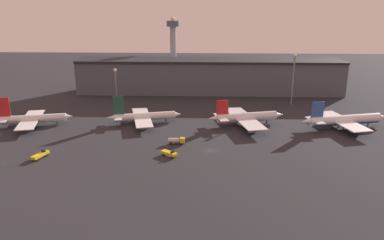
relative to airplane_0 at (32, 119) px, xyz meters
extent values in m
plane|color=#26262B|center=(82.75, -28.36, -3.21)|extent=(600.00, 600.00, 0.00)
cube|color=#4C515B|center=(82.75, 71.69, 6.79)|extent=(165.04, 22.46, 19.98)
cube|color=black|center=(82.75, 71.69, 17.38)|extent=(165.04, 24.46, 1.20)
cylinder|color=silver|center=(0.56, 0.14, 0.14)|extent=(28.76, 10.39, 3.52)
cylinder|color=silver|center=(0.56, 0.14, -0.48)|extent=(27.23, 9.53, 2.99)
cone|color=silver|center=(15.53, 3.88, 0.14)|extent=(4.91, 4.27, 3.34)
cube|color=red|center=(-11.16, -2.79, 6.33)|extent=(4.87, 1.58, 8.88)
cube|color=silver|center=(-11.72, -2.93, 0.66)|extent=(6.17, 11.87, 0.24)
cube|color=silver|center=(-0.84, -0.21, -0.30)|extent=(15.16, 32.48, 0.36)
cylinder|color=gray|center=(-2.14, 8.57, -1.52)|extent=(4.22, 2.82, 1.93)
cylinder|color=gray|center=(2.14, -8.57, -1.52)|extent=(4.22, 2.82, 1.93)
cylinder|color=black|center=(10.32, 2.58, -2.41)|extent=(0.50, 0.50, 1.58)
cylinder|color=black|center=(-1.18, 1.16, -2.41)|extent=(0.50, 0.50, 1.58)
cylinder|color=black|center=(-0.50, -1.57, -2.41)|extent=(0.50, 0.50, 1.58)
cylinder|color=white|center=(51.79, 6.09, 0.06)|extent=(28.72, 10.30, 3.43)
cylinder|color=#ADB2B7|center=(51.79, 6.09, -0.55)|extent=(27.20, 9.45, 2.92)
cone|color=white|center=(66.74, 9.83, 0.06)|extent=(4.79, 4.16, 3.26)
cone|color=white|center=(36.69, 2.31, 0.31)|extent=(5.70, 4.08, 2.92)
cube|color=#1E4738|center=(40.08, 3.16, 6.17)|extent=(4.76, 1.55, 8.80)
cube|color=white|center=(39.52, 3.02, 0.57)|extent=(6.15, 12.10, 0.24)
cube|color=white|center=(50.40, 5.74, -0.37)|extent=(15.15, 33.12, 0.36)
cylinder|color=gray|center=(49.05, 14.71, -1.57)|extent=(4.12, 2.75, 1.89)
cylinder|color=gray|center=(53.43, -2.81, -1.57)|extent=(4.12, 2.75, 1.89)
cylinder|color=black|center=(61.56, 8.53, -2.43)|extent=(0.50, 0.50, 1.54)
cylinder|color=black|center=(50.07, 7.08, -2.43)|extent=(0.50, 0.50, 1.54)
cylinder|color=black|center=(50.73, 4.41, -2.43)|extent=(0.50, 0.50, 1.54)
cylinder|color=silver|center=(100.03, 5.01, 0.64)|extent=(28.81, 10.88, 4.05)
cylinder|color=silver|center=(100.03, 5.01, -0.07)|extent=(27.27, 9.95, 3.44)
cone|color=silver|center=(115.12, 8.79, 0.64)|extent=(5.64, 4.91, 3.84)
cone|color=silver|center=(84.75, 1.19, 0.94)|extent=(6.72, 4.81, 3.44)
cube|color=red|center=(88.35, 2.09, 5.98)|extent=(5.59, 1.76, 6.63)
cube|color=silver|center=(87.79, 1.95, 1.24)|extent=(7.13, 13.79, 0.24)
cube|color=silver|center=(98.64, 4.66, 0.13)|extent=(17.53, 37.73, 0.36)
cylinder|color=gray|center=(96.98, 14.83, -1.23)|extent=(4.86, 3.24, 2.23)
cylinder|color=gray|center=(101.97, -5.09, -1.23)|extent=(4.86, 3.24, 2.23)
cylinder|color=black|center=(109.77, 7.45, -2.30)|extent=(0.50, 0.50, 1.82)
cylinder|color=black|center=(98.25, 6.23, -2.30)|extent=(0.50, 0.50, 1.82)
cylinder|color=black|center=(99.03, 3.09, -2.30)|extent=(0.50, 0.50, 1.82)
cylinder|color=white|center=(144.50, 1.98, 0.77)|extent=(34.49, 12.43, 4.19)
cylinder|color=#2D519E|center=(144.50, 1.98, 0.04)|extent=(32.66, 11.40, 3.56)
cone|color=white|center=(162.45, 6.47, 0.77)|extent=(5.84, 5.08, 3.98)
cone|color=white|center=(126.34, -2.56, 1.09)|extent=(6.96, 4.98, 3.56)
cube|color=#2D519E|center=(130.44, -1.54, 6.36)|extent=(5.78, 1.81, 6.99)
cube|color=white|center=(129.77, -1.70, 1.40)|extent=(6.81, 12.02, 0.24)
cube|color=white|center=(142.83, 1.56, 0.25)|extent=(16.58, 32.79, 0.36)
cylinder|color=gray|center=(141.69, 10.37, -1.15)|extent=(5.03, 3.35, 2.30)
cylinder|color=gray|center=(145.97, -6.75, -1.15)|extent=(5.03, 3.35, 2.30)
cylinder|color=black|center=(156.21, 4.91, -2.26)|extent=(0.50, 0.50, 1.88)
cylinder|color=black|center=(142.42, 3.18, -2.26)|extent=(0.50, 0.50, 1.88)
cylinder|color=black|center=(143.23, -0.07, -2.26)|extent=(0.50, 0.50, 1.88)
cube|color=gold|center=(19.86, -38.02, -1.97)|extent=(4.41, 7.96, 1.03)
cube|color=black|center=(20.42, -36.20, -1.05)|extent=(1.71, 1.14, 0.80)
cylinder|color=black|center=(19.78, -35.44, -2.76)|extent=(0.80, 1.03, 0.90)
cylinder|color=black|center=(21.39, -35.94, -2.76)|extent=(0.80, 1.03, 0.90)
cylinder|color=black|center=(18.33, -40.11, -2.76)|extent=(0.80, 1.03, 0.90)
cylinder|color=black|center=(19.93, -40.61, -2.76)|extent=(0.80, 1.03, 0.90)
cube|color=gold|center=(71.39, -21.77, -1.51)|extent=(2.02, 2.19, 1.95)
cylinder|color=#B7B7BC|center=(67.77, -21.90, -1.53)|extent=(4.36, 2.07, 1.91)
cylinder|color=black|center=(71.08, -20.99, -2.76)|extent=(0.92, 0.56, 0.90)
cylinder|color=black|center=(71.14, -22.58, -2.76)|extent=(0.92, 0.56, 0.90)
cylinder|color=black|center=(66.65, -21.15, -2.76)|extent=(0.92, 0.56, 0.90)
cylinder|color=black|center=(66.71, -22.74, -2.76)|extent=(0.92, 0.56, 0.90)
cube|color=gold|center=(67.21, -34.51, -1.97)|extent=(6.69, 5.75, 1.02)
cube|color=black|center=(68.55, -35.49, -1.06)|extent=(1.51, 1.70, 0.80)
cylinder|color=black|center=(69.43, -35.07, -2.76)|extent=(1.06, 0.99, 0.90)
cylinder|color=black|center=(68.42, -36.45, -2.76)|extent=(1.06, 0.99, 0.90)
cylinder|color=black|center=(66.00, -32.56, -2.76)|extent=(1.06, 0.99, 0.90)
cylinder|color=black|center=(65.00, -33.94, -2.76)|extent=(1.06, 0.99, 0.90)
cylinder|color=slate|center=(29.66, 42.72, 5.98)|extent=(0.70, 0.70, 18.37)
sphere|color=beige|center=(29.66, 42.72, 15.76)|extent=(1.80, 1.80, 1.80)
cylinder|color=slate|center=(128.88, 42.72, 10.30)|extent=(0.70, 0.70, 27.02)
sphere|color=beige|center=(128.88, 42.72, 24.41)|extent=(1.80, 1.80, 1.80)
cylinder|color=#99999E|center=(56.35, 112.92, 16.22)|extent=(4.40, 4.40, 38.85)
cylinder|color=#4C515B|center=(56.35, 112.92, 37.64)|extent=(9.00, 9.00, 4.00)
sphere|color=silver|center=(56.35, 112.92, 40.84)|extent=(3.20, 3.20, 3.20)
camera|label=1|loc=(80.63, -163.42, 51.24)|focal=35.00mm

